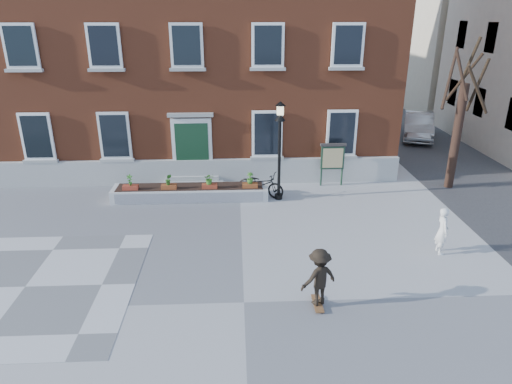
{
  "coord_description": "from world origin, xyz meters",
  "views": [
    {
      "loc": [
        -0.15,
        -9.96,
        7.06
      ],
      "look_at": [
        0.5,
        4.0,
        1.5
      ],
      "focal_mm": 32.0,
      "sensor_mm": 36.0,
      "label": 1
    }
  ],
  "objects_px": {
    "bystander": "(442,231)",
    "skateboarder": "(319,277)",
    "notice_board": "(333,157)",
    "bicycle": "(261,184)",
    "lamp_post": "(280,138)",
    "parked_car": "(418,125)"
  },
  "relations": [
    {
      "from": "parked_car",
      "to": "skateboarder",
      "type": "relative_size",
      "value": 2.84
    },
    {
      "from": "bystander",
      "to": "notice_board",
      "type": "distance_m",
      "value": 6.47
    },
    {
      "from": "parked_car",
      "to": "lamp_post",
      "type": "bearing_deg",
      "value": -115.68
    },
    {
      "from": "bystander",
      "to": "notice_board",
      "type": "xyz_separation_m",
      "value": [
        -2.21,
        6.06,
        0.51
      ]
    },
    {
      "from": "bystander",
      "to": "notice_board",
      "type": "height_order",
      "value": "notice_board"
    },
    {
      "from": "bicycle",
      "to": "bystander",
      "type": "relative_size",
      "value": 1.3
    },
    {
      "from": "notice_board",
      "to": "skateboarder",
      "type": "relative_size",
      "value": 1.16
    },
    {
      "from": "notice_board",
      "to": "skateboarder",
      "type": "xyz_separation_m",
      "value": [
        -2.08,
        -8.63,
        -0.42
      ]
    },
    {
      "from": "parked_car",
      "to": "notice_board",
      "type": "relative_size",
      "value": 2.46
    },
    {
      "from": "bicycle",
      "to": "notice_board",
      "type": "bearing_deg",
      "value": -44.24
    },
    {
      "from": "bystander",
      "to": "lamp_post",
      "type": "bearing_deg",
      "value": 48.01
    },
    {
      "from": "parked_car",
      "to": "bicycle",
      "type": "bearing_deg",
      "value": -118.82
    },
    {
      "from": "notice_board",
      "to": "bystander",
      "type": "bearing_deg",
      "value": -69.99
    },
    {
      "from": "bicycle",
      "to": "parked_car",
      "type": "relative_size",
      "value": 0.43
    },
    {
      "from": "skateboarder",
      "to": "bicycle",
      "type": "bearing_deg",
      "value": 97.83
    },
    {
      "from": "lamp_post",
      "to": "bystander",
      "type": "bearing_deg",
      "value": -45.08
    },
    {
      "from": "bicycle",
      "to": "skateboarder",
      "type": "bearing_deg",
      "value": -145.82
    },
    {
      "from": "lamp_post",
      "to": "notice_board",
      "type": "relative_size",
      "value": 2.1
    },
    {
      "from": "bystander",
      "to": "lamp_post",
      "type": "distance_m",
      "value": 6.79
    },
    {
      "from": "bystander",
      "to": "skateboarder",
      "type": "distance_m",
      "value": 5.0
    },
    {
      "from": "bicycle",
      "to": "notice_board",
      "type": "xyz_separation_m",
      "value": [
        3.12,
        1.1,
        0.74
      ]
    },
    {
      "from": "parked_car",
      "to": "lamp_post",
      "type": "height_order",
      "value": "lamp_post"
    }
  ]
}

